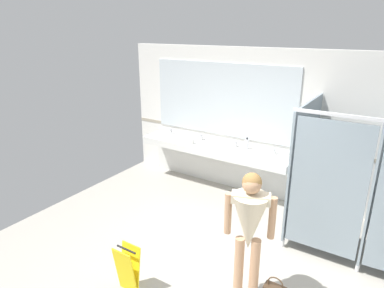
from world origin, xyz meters
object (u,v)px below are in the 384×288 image
soap_dispenser (247,144)px  wet_floor_sign (128,269)px  person_standing (249,222)px  paper_cup (193,141)px

soap_dispenser → wet_floor_sign: (-0.09, -3.18, -0.66)m
person_standing → wet_floor_sign: person_standing is taller
soap_dispenser → paper_cup: soap_dispenser is taller
paper_cup → wet_floor_sign: size_ratio=0.15×
person_standing → paper_cup: (-2.14, 2.19, -0.07)m
paper_cup → soap_dispenser: bearing=16.2°
person_standing → paper_cup: 3.06m
person_standing → wet_floor_sign: 1.56m
wet_floor_sign → paper_cup: bearing=107.7°
person_standing → soap_dispenser: 2.73m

